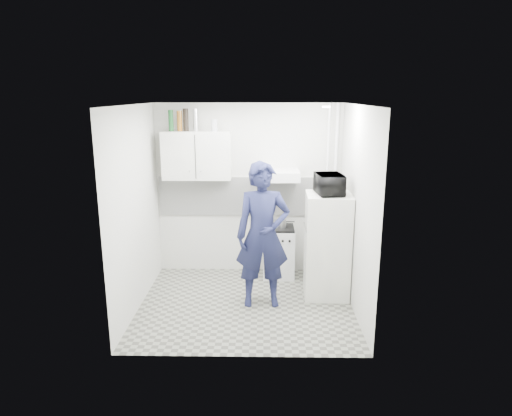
{
  "coord_description": "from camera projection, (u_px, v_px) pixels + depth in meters",
  "views": [
    {
      "loc": [
        0.23,
        -5.58,
        2.73
      ],
      "look_at": [
        0.13,
        0.3,
        1.25
      ],
      "focal_mm": 32.0,
      "sensor_mm": 36.0,
      "label": 1
    }
  ],
  "objects": [
    {
      "name": "ceiling",
      "position": [
        245.0,
        105.0,
        5.45
      ],
      "size": [
        2.8,
        2.8,
        0.0
      ],
      "primitive_type": "plane",
      "color": "white",
      "rests_on": "wall_back"
    },
    {
      "name": "pipe_a",
      "position": [
        334.0,
        191.0,
        6.88
      ],
      "size": [
        0.05,
        0.05,
        2.6
      ],
      "primitive_type": "cylinder",
      "color": "white",
      "rests_on": "floor"
    },
    {
      "name": "stove_top",
      "position": [
        279.0,
        228.0,
        6.86
      ],
      "size": [
        0.45,
        0.45,
        0.03
      ],
      "primitive_type": "cube",
      "color": "black",
      "rests_on": "stove"
    },
    {
      "name": "bottle_c",
      "position": [
        186.0,
        120.0,
        6.56
      ],
      "size": [
        0.08,
        0.08,
        0.32
      ],
      "primitive_type": "cylinder",
      "color": "black",
      "rests_on": "upper_cabinet"
    },
    {
      "name": "pipe_b",
      "position": [
        327.0,
        191.0,
        6.88
      ],
      "size": [
        0.04,
        0.04,
        2.6
      ],
      "primitive_type": "cylinder",
      "color": "white",
      "rests_on": "floor"
    },
    {
      "name": "floor",
      "position": [
        246.0,
        304.0,
        6.08
      ],
      "size": [
        2.8,
        2.8,
        0.0
      ],
      "primitive_type": "plane",
      "color": "gray",
      "rests_on": "ground"
    },
    {
      "name": "wall_right",
      "position": [
        356.0,
        210.0,
        5.74
      ],
      "size": [
        0.0,
        2.6,
        2.6
      ],
      "primitive_type": "plane",
      "rotation": [
        1.57,
        0.0,
        -1.57
      ],
      "color": "silver",
      "rests_on": "floor"
    },
    {
      "name": "saucepan",
      "position": [
        280.0,
        224.0,
        6.85
      ],
      "size": [
        0.19,
        0.19,
        0.11
      ],
      "primitive_type": "cylinder",
      "color": "silver",
      "rests_on": "stove_top"
    },
    {
      "name": "ceiling_spot_fixture",
      "position": [
        326.0,
        107.0,
        5.63
      ],
      "size": [
        0.1,
        0.1,
        0.02
      ],
      "primitive_type": "cylinder",
      "color": "white",
      "rests_on": "ceiling"
    },
    {
      "name": "range_hood",
      "position": [
        279.0,
        175.0,
        6.66
      ],
      "size": [
        0.6,
        0.5,
        0.14
      ],
      "primitive_type": "cube",
      "color": "white",
      "rests_on": "wall_back"
    },
    {
      "name": "stove",
      "position": [
        279.0,
        252.0,
        6.95
      ],
      "size": [
        0.47,
        0.47,
        0.75
      ],
      "primitive_type": "cube",
      "color": "white",
      "rests_on": "floor"
    },
    {
      "name": "wall_left",
      "position": [
        135.0,
        209.0,
        5.79
      ],
      "size": [
        0.0,
        2.6,
        2.6
      ],
      "primitive_type": "plane",
      "rotation": [
        1.57,
        0.0,
        1.57
      ],
      "color": "silver",
      "rests_on": "floor"
    },
    {
      "name": "upper_cabinet",
      "position": [
        197.0,
        155.0,
        6.69
      ],
      "size": [
        1.0,
        0.35,
        0.7
      ],
      "primitive_type": "cube",
      "color": "white",
      "rests_on": "wall_back"
    },
    {
      "name": "backsplash",
      "position": [
        249.0,
        196.0,
        6.99
      ],
      "size": [
        2.74,
        0.03,
        0.6
      ],
      "primitive_type": "cube",
      "color": "white",
      "rests_on": "wall_back"
    },
    {
      "name": "microwave",
      "position": [
        330.0,
        184.0,
        6.01
      ],
      "size": [
        0.52,
        0.39,
        0.27
      ],
      "primitive_type": "imported",
      "rotation": [
        0.0,
        0.0,
        1.7
      ],
      "color": "black",
      "rests_on": "fridge"
    },
    {
      "name": "fridge",
      "position": [
        327.0,
        245.0,
        6.22
      ],
      "size": [
        0.62,
        0.62,
        1.43
      ],
      "primitive_type": "cube",
      "rotation": [
        0.0,
        0.0,
        -0.04
      ],
      "color": "white",
      "rests_on": "floor"
    },
    {
      "name": "bottle_d",
      "position": [
        195.0,
        120.0,
        6.56
      ],
      "size": [
        0.07,
        0.07,
        0.32
      ],
      "primitive_type": "cylinder",
      "color": "silver",
      "rests_on": "upper_cabinet"
    },
    {
      "name": "bottle_a",
      "position": [
        171.0,
        121.0,
        6.57
      ],
      "size": [
        0.07,
        0.07,
        0.3
      ],
      "primitive_type": "cylinder",
      "color": "#144C1E",
      "rests_on": "upper_cabinet"
    },
    {
      "name": "wall_back",
      "position": [
        249.0,
        190.0,
        6.98
      ],
      "size": [
        2.8,
        0.0,
        2.8
      ],
      "primitive_type": "plane",
      "rotation": [
        1.57,
        0.0,
        0.0
      ],
      "color": "silver",
      "rests_on": "floor"
    },
    {
      "name": "bottle_b",
      "position": [
        180.0,
        121.0,
        6.57
      ],
      "size": [
        0.08,
        0.08,
        0.29
      ],
      "primitive_type": "cylinder",
      "color": "brown",
      "rests_on": "upper_cabinet"
    },
    {
      "name": "canister_b",
      "position": [
        214.0,
        125.0,
        6.58
      ],
      "size": [
        0.09,
        0.09,
        0.17
      ],
      "primitive_type": "cylinder",
      "color": "#B2B7BC",
      "rests_on": "upper_cabinet"
    },
    {
      "name": "person",
      "position": [
        263.0,
        235.0,
        5.87
      ],
      "size": [
        0.73,
        0.51,
        1.91
      ],
      "primitive_type": "imported",
      "rotation": [
        0.0,
        0.0,
        0.07
      ],
      "color": "#181C3E",
      "rests_on": "floor"
    }
  ]
}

